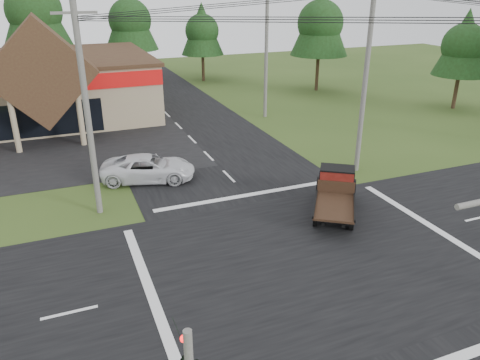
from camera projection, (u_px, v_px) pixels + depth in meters
ground at (309, 258)px, 20.51m from camera, size 120.00×120.00×0.00m
road_ns at (309, 257)px, 20.50m from camera, size 12.00×120.00×0.02m
road_ew at (309, 257)px, 20.50m from camera, size 120.00×12.00×0.02m
traffic_signal_corner at (187, 357)px, 10.30m from camera, size 0.53×2.48×4.40m
utility_pole_nw at (87, 112)px, 22.48m from camera, size 2.00×0.30×10.50m
utility_pole_ne at (366, 78)px, 27.79m from camera, size 2.00×0.30×11.50m
utility_pole_n at (266, 51)px, 39.81m from camera, size 2.00×0.30×11.20m
tree_row_c at (33, 7)px, 48.68m from camera, size 7.28×7.28×13.13m
tree_row_d at (130, 18)px, 53.50m from camera, size 6.16×6.16×11.11m
tree_row_e at (202, 29)px, 55.07m from camera, size 5.04×5.04×9.09m
tree_side_ne at (320, 21)px, 49.44m from camera, size 6.16×6.16×11.11m
tree_side_e_near at (465, 43)px, 42.47m from camera, size 5.04×5.04×9.09m
antique_flatbed_truck at (335, 194)px, 24.01m from camera, size 4.64×5.50×2.21m
white_pickup at (148, 168)px, 28.29m from camera, size 6.07×4.04×1.55m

